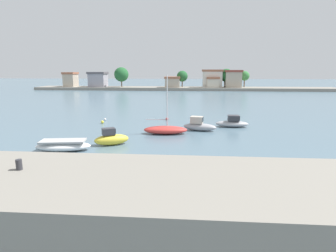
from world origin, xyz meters
TOP-DOWN VIEW (x-y plane):
  - ground_plane at (0.00, 0.00)m, footprint 400.00×400.00m
  - seawall_embankment at (0.00, -6.07)m, footprint 61.82×6.85m
  - mooring_bollard at (-6.06, -5.57)m, footprint 0.29×0.29m
  - moored_boat_0 at (-9.06, 5.30)m, footprint 5.05×2.53m
  - moored_boat_1 at (-5.31, 7.53)m, footprint 3.50×2.55m
  - moored_boat_2 at (-0.52, 12.60)m, footprint 5.01×2.19m
  - moored_boat_3 at (3.33, 14.57)m, footprint 4.14×2.11m
  - moored_boat_4 at (7.57, 17.04)m, footprint 4.14×1.68m
  - mooring_buoy_0 at (-7.49, 13.25)m, footprint 0.29×0.29m
  - mooring_buoy_1 at (-9.84, 20.21)m, footprint 0.33×0.33m
  - mooring_buoy_2 at (9.24, 1.34)m, footprint 0.37×0.37m
  - mooring_buoy_3 at (-9.54, 18.06)m, footprint 0.39×0.39m
  - mooring_buoy_4 at (-1.06, 21.07)m, footprint 0.39×0.39m
  - distant_shoreline at (-2.51, 81.08)m, footprint 105.32×9.76m

SIDE VIEW (x-z plane):
  - ground_plane at x=0.00m, z-range 0.00..0.00m
  - mooring_buoy_0 at x=-7.49m, z-range 0.00..0.29m
  - mooring_buoy_1 at x=-9.84m, z-range 0.00..0.33m
  - mooring_buoy_2 at x=9.24m, z-range 0.00..0.37m
  - mooring_buoy_4 at x=-1.06m, z-range 0.00..0.39m
  - mooring_buoy_3 at x=-9.54m, z-range 0.00..0.39m
  - moored_boat_0 at x=-9.06m, z-range -0.02..0.95m
  - moored_boat_2 at x=-0.52m, z-range -2.82..3.77m
  - moored_boat_4 at x=7.57m, z-range -0.20..1.28m
  - moored_boat_3 at x=3.33m, z-range -0.23..1.45m
  - moored_boat_1 at x=-5.31m, z-range -0.21..1.46m
  - seawall_embankment at x=0.00m, z-range 0.00..2.36m
  - distant_shoreline at x=-2.51m, z-range -1.58..6.33m
  - mooring_bollard at x=-6.06m, z-range 2.36..2.88m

